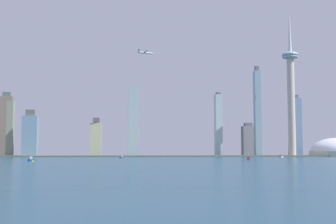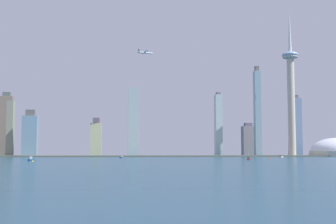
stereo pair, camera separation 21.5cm
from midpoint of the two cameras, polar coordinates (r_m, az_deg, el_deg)
name	(u,v)px [view 2 (the right image)]	position (r m, az deg, el deg)	size (l,w,h in m)	color
ground_plane	(188,167)	(310.98, 2.54, -6.90)	(6000.00, 6000.00, 0.00)	navy
waterfront_pier	(142,156)	(862.79, -3.35, -5.56)	(870.49, 73.60, 2.82)	#575F53
observation_tower	(291,86)	(930.70, 15.24, 3.16)	(32.89, 32.89, 298.82)	beige
stadium_dome	(336,151)	(970.30, 20.48, -4.68)	(105.38, 105.38, 52.43)	beige
skyscraper_0	(30,135)	(873.80, -17.02, -2.81)	(27.49, 17.06, 87.23)	#6A8DA2
skyscraper_1	(294,126)	(1038.73, 15.66, -1.77)	(25.83, 24.68, 135.05)	slate
skyscraper_3	(96,139)	(947.67, -9.07, -3.34)	(23.11, 15.74, 79.79)	#B1B48A
skyscraper_4	(257,112)	(958.10, 11.22, -0.06)	(12.93, 13.68, 188.49)	#7B9BAB
skyscraper_5	(10,129)	(908.77, -19.26, -2.01)	(12.08, 18.37, 105.95)	gray
skyscraper_6	(134,122)	(938.89, -4.33, -1.25)	(23.62, 17.85, 142.33)	#9AAEB3
skyscraper_7	(6,125)	(977.64, -19.75, -1.61)	(25.81, 16.88, 131.08)	#78695E
skyscraper_8	(248,140)	(1001.67, 10.11, -3.56)	(26.94, 20.41, 72.04)	gray
skyscraper_9	(218,125)	(962.25, 6.38, -1.63)	(14.10, 18.23, 135.33)	#A6BDBF
boat_0	(31,159)	(508.68, -16.94, -5.74)	(7.40, 11.78, 4.93)	navy
boat_1	(281,157)	(800.17, 14.05, -5.48)	(12.88, 15.34, 3.43)	beige
boat_5	(122,157)	(700.32, -5.87, -5.70)	(7.28, 11.81, 9.54)	#244D82
boat_6	(249,158)	(575.78, 10.14, -5.79)	(2.40, 7.31, 9.44)	#B02F2A
channel_buoy_1	(33,161)	(479.46, -16.68, -5.92)	(1.84, 1.84, 1.64)	yellow
channel_buoy_2	(271,158)	(677.21, 12.82, -5.63)	(1.88, 1.88, 2.58)	#E54C19
airplane	(145,53)	(903.59, -2.88, 7.48)	(31.90, 33.45, 8.54)	#ADBECC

